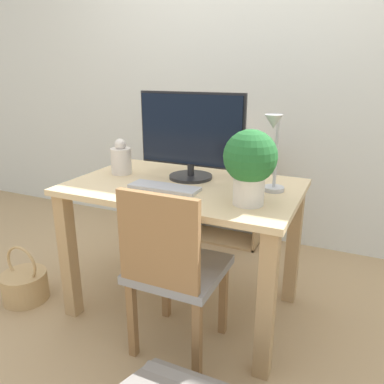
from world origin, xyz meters
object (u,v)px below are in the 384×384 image
object	(u,v)px
keyboard	(164,187)
chair	(173,267)
vase	(121,159)
potted_plant	(250,162)
desk_lamp	(274,146)
basket	(25,285)
monitor	(191,134)
bookshelf	(197,192)

from	to	relation	value
keyboard	chair	distance (m)	0.40
vase	potted_plant	distance (m)	0.82
desk_lamp	basket	world-z (taller)	desk_lamp
potted_plant	desk_lamp	bearing A→B (deg)	71.90
desk_lamp	potted_plant	world-z (taller)	desk_lamp
monitor	chair	distance (m)	0.70
vase	basket	world-z (taller)	vase
monitor	potted_plant	distance (m)	0.48
basket	keyboard	bearing A→B (deg)	14.26
bookshelf	potted_plant	bearing A→B (deg)	-56.51
vase	potted_plant	bearing A→B (deg)	-13.85
desk_lamp	bookshelf	size ratio (longest dim) A/B	0.49
bookshelf	desk_lamp	bearing A→B (deg)	-49.46
potted_plant	keyboard	bearing A→B (deg)	174.91
desk_lamp	bookshelf	world-z (taller)	desk_lamp
vase	chair	distance (m)	0.74
potted_plant	chair	size ratio (longest dim) A/B	0.39
chair	monitor	bearing A→B (deg)	107.33
desk_lamp	chair	world-z (taller)	desk_lamp
chair	basket	world-z (taller)	chair
bookshelf	keyboard	bearing A→B (deg)	-74.87
desk_lamp	potted_plant	bearing A→B (deg)	-108.10
potted_plant	monitor	bearing A→B (deg)	145.70
monitor	bookshelf	size ratio (longest dim) A/B	0.76
desk_lamp	basket	size ratio (longest dim) A/B	1.10
potted_plant	basket	bearing A→B (deg)	-172.28
potted_plant	basket	xyz separation A→B (m)	(-1.26, -0.17, -0.82)
keyboard	desk_lamp	size ratio (longest dim) A/B	0.95
desk_lamp	basket	xyz separation A→B (m)	(-1.32, -0.35, -0.86)
vase	desk_lamp	xyz separation A→B (m)	(0.85, -0.02, 0.14)
chair	basket	size ratio (longest dim) A/B	2.43
vase	potted_plant	xyz separation A→B (m)	(0.79, -0.19, 0.10)
keyboard	desk_lamp	distance (m)	0.56
vase	desk_lamp	size ratio (longest dim) A/B	0.53
desk_lamp	monitor	bearing A→B (deg)	168.38
keyboard	vase	size ratio (longest dim) A/B	1.80
keyboard	chair	bearing A→B (deg)	-55.01
vase	potted_plant	world-z (taller)	potted_plant
monitor	desk_lamp	world-z (taller)	monitor
keyboard	bookshelf	xyz separation A→B (m)	(-0.28, 1.05, -0.37)
monitor	bookshelf	world-z (taller)	monitor
vase	monitor	bearing A→B (deg)	11.06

